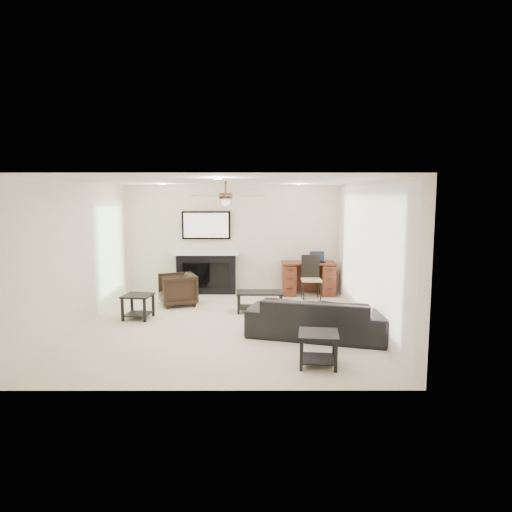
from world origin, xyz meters
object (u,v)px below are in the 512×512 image
object	(u,v)px
coffee_table	(260,302)
fireplace_unit	(206,253)
armchair	(177,290)
desk	(308,279)
sofa	(317,317)

from	to	relation	value
coffee_table	fireplace_unit	xyz separation A→B (m)	(-1.22, 1.68, 0.75)
coffee_table	armchair	bearing A→B (deg)	162.22
desk	sofa	bearing A→B (deg)	-94.03
coffee_table	sofa	bearing A→B (deg)	-60.49
sofa	coffee_table	xyz separation A→B (m)	(-0.90, 1.60, -0.12)
sofa	armchair	bearing A→B (deg)	-23.94
coffee_table	fireplace_unit	distance (m)	2.21
sofa	desk	bearing A→B (deg)	-78.38
armchair	coffee_table	world-z (taller)	armchair
fireplace_unit	desk	size ratio (longest dim) A/B	1.57
sofa	desk	xyz separation A→B (m)	(0.22, 3.13, 0.06)
armchair	fireplace_unit	size ratio (longest dim) A/B	0.38
coffee_table	fireplace_unit	bearing A→B (deg)	126.11
coffee_table	desk	world-z (taller)	desk
fireplace_unit	sofa	bearing A→B (deg)	-57.14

